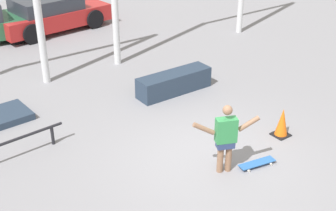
% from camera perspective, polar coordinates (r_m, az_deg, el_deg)
% --- Properties ---
extents(ground_plane, '(36.00, 36.00, 0.00)m').
position_cam_1_polar(ground_plane, '(9.72, 5.05, -6.53)').
color(ground_plane, gray).
extents(skateboarder, '(1.25, 0.62, 1.45)m').
position_cam_1_polar(skateboarder, '(8.98, 7.06, -3.75)').
color(skateboarder, '#8C664C').
rests_on(skateboarder, ground_plane).
extents(skateboard, '(0.82, 0.35, 0.08)m').
position_cam_1_polar(skateboard, '(9.62, 10.80, -6.91)').
color(skateboard, '#2D66B2').
rests_on(skateboard, ground_plane).
extents(grind_box, '(2.08, 0.59, 0.55)m').
position_cam_1_polar(grind_box, '(12.35, 0.75, 2.82)').
color(grind_box, '#28384C').
rests_on(grind_box, ground_plane).
extents(grind_rail, '(2.67, 0.26, 0.46)m').
position_cam_1_polar(grind_rail, '(9.96, -19.56, -4.82)').
color(grind_rail, black).
rests_on(grind_rail, ground_plane).
extents(parked_car_red, '(4.20, 2.25, 1.24)m').
position_cam_1_polar(parked_car_red, '(17.68, -14.15, 10.81)').
color(parked_car_red, red).
rests_on(parked_car_red, ground_plane).
extents(traffic_cone, '(0.36, 0.36, 0.66)m').
position_cam_1_polar(traffic_cone, '(10.63, 13.74, -2.04)').
color(traffic_cone, black).
rests_on(traffic_cone, ground_plane).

